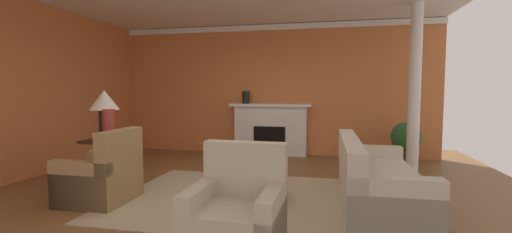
{
  "coord_description": "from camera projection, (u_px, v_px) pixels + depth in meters",
  "views": [
    {
      "loc": [
        1.44,
        -4.62,
        1.45
      ],
      "look_at": [
        0.19,
        1.07,
        1.0
      ],
      "focal_mm": 24.11,
      "sensor_mm": 36.0,
      "label": 1
    }
  ],
  "objects": [
    {
      "name": "armchair_near_window",
      "position": [
        102.0,
        179.0,
        4.43
      ],
      "size": [
        0.8,
        0.8,
        0.95
      ],
      "color": "#9E7A4C",
      "rests_on": "ground_plane"
    },
    {
      "name": "potted_plant",
      "position": [
        406.0,
        140.0,
        6.6
      ],
      "size": [
        0.56,
        0.56,
        0.83
      ],
      "color": "#333333",
      "rests_on": "ground_plane"
    },
    {
      "name": "vase_mantel_left",
      "position": [
        246.0,
        97.0,
        7.68
      ],
      "size": [
        0.16,
        0.16,
        0.27
      ],
      "primitive_type": "cylinder",
      "color": "black",
      "rests_on": "fireplace"
    },
    {
      "name": "column_white",
      "position": [
        415.0,
        89.0,
        5.88
      ],
      "size": [
        0.2,
        0.2,
        2.92
      ],
      "primitive_type": "cylinder",
      "color": "white",
      "rests_on": "ground_plane"
    },
    {
      "name": "coffee_table",
      "position": [
        242.0,
        174.0,
        4.56
      ],
      "size": [
        1.0,
        1.0,
        0.45
      ],
      "color": "#2D2319",
      "rests_on": "ground_plane"
    },
    {
      "name": "side_table",
      "position": [
        106.0,
        159.0,
        5.25
      ],
      "size": [
        0.56,
        0.56,
        0.7
      ],
      "color": "#2D2319",
      "rests_on": "ground_plane"
    },
    {
      "name": "crown_moulding",
      "position": [
        266.0,
        28.0,
        7.65
      ],
      "size": [
        7.37,
        0.08,
        0.12
      ],
      "primitive_type": "cube",
      "color": "white"
    },
    {
      "name": "vase_on_side_table",
      "position": [
        109.0,
        125.0,
        5.06
      ],
      "size": [
        0.17,
        0.17,
        0.47
      ],
      "primitive_type": "cylinder",
      "color": "#9E3328",
      "rests_on": "side_table"
    },
    {
      "name": "area_rug",
      "position": [
        243.0,
        198.0,
        4.58
      ],
      "size": [
        3.28,
        2.56,
        0.01
      ],
      "primitive_type": "cube",
      "color": "tan",
      "rests_on": "ground_plane"
    },
    {
      "name": "fireplace",
      "position": [
        270.0,
        131.0,
        7.67
      ],
      "size": [
        1.8,
        0.35,
        1.15
      ],
      "color": "white",
      "rests_on": "ground_plane"
    },
    {
      "name": "book_red_cover",
      "position": [
        240.0,
        162.0,
        4.67
      ],
      "size": [
        0.29,
        0.23,
        0.03
      ],
      "primitive_type": "cube",
      "rotation": [
        0.0,
        0.0,
        0.27
      ],
      "color": "maroon",
      "rests_on": "coffee_table"
    },
    {
      "name": "wall_fireplace",
      "position": [
        267.0,
        90.0,
        7.83
      ],
      "size": [
        7.37,
        0.12,
        2.92
      ],
      "primitive_type": "cube",
      "color": "#CC723D",
      "rests_on": "ground_plane"
    },
    {
      "name": "sofa",
      "position": [
        375.0,
        184.0,
        4.23
      ],
      "size": [
        0.94,
        2.12,
        0.85
      ],
      "color": "beige",
      "rests_on": "ground_plane"
    },
    {
      "name": "ground_plane",
      "position": [
        227.0,
        191.0,
        4.92
      ],
      "size": [
        8.8,
        8.8,
        0.0
      ],
      "primitive_type": "plane",
      "color": "brown"
    },
    {
      "name": "table_lamp",
      "position": [
        104.0,
        105.0,
        5.19
      ],
      "size": [
        0.44,
        0.44,
        0.75
      ],
      "color": "black",
      "rests_on": "side_table"
    },
    {
      "name": "armchair_facing_fireplace",
      "position": [
        237.0,
        217.0,
        3.08
      ],
      "size": [
        0.81,
        0.81,
        0.95
      ],
      "color": "#C1B293",
      "rests_on": "ground_plane"
    },
    {
      "name": "wall_window",
      "position": [
        37.0,
        89.0,
        5.84
      ],
      "size": [
        0.12,
        6.69,
        2.92
      ],
      "primitive_type": "cube",
      "color": "#CC723D",
      "rests_on": "ground_plane"
    }
  ]
}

